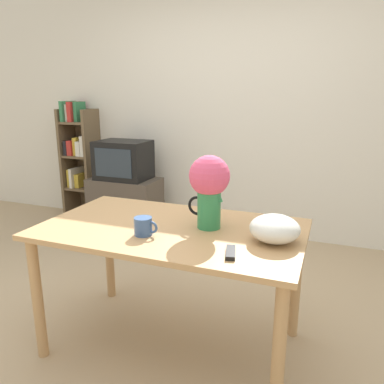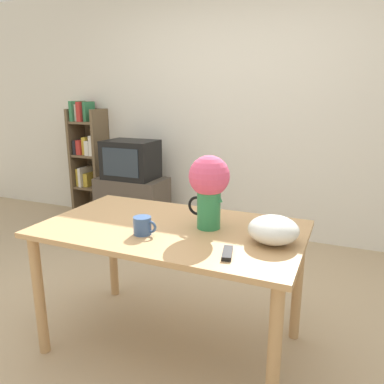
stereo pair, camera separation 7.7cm
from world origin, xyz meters
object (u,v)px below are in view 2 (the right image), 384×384
object	(u,v)px
coffee_mug	(143,226)
white_bowl	(273,230)
flower_vase	(209,184)
tv_set	(131,160)

from	to	relation	value
coffee_mug	white_bowl	xyz separation A→B (m)	(0.65, 0.15, 0.02)
flower_vase	coffee_mug	distance (m)	0.41
coffee_mug	white_bowl	size ratio (longest dim) A/B	0.52
coffee_mug	white_bowl	bearing A→B (deg)	13.23
coffee_mug	tv_set	xyz separation A→B (m)	(-1.19, 1.77, -0.01)
white_bowl	tv_set	size ratio (longest dim) A/B	0.47
flower_vase	white_bowl	bearing A→B (deg)	-11.64
flower_vase	tv_set	size ratio (longest dim) A/B	0.75
coffee_mug	flower_vase	bearing A→B (deg)	39.21
flower_vase	tv_set	xyz separation A→B (m)	(-1.47, 1.54, -0.21)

